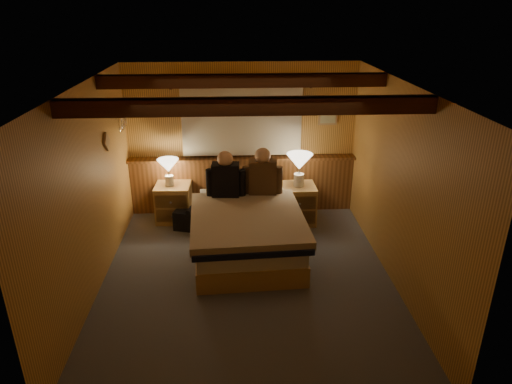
{
  "coord_description": "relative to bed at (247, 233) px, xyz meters",
  "views": [
    {
      "loc": [
        -0.15,
        -4.88,
        3.23
      ],
      "look_at": [
        0.13,
        0.4,
        1.01
      ],
      "focal_mm": 32.0,
      "sensor_mm": 36.0,
      "label": 1
    }
  ],
  "objects": [
    {
      "name": "floor",
      "position": [
        -0.02,
        -0.59,
        -0.33
      ],
      "size": [
        4.2,
        4.2,
        0.0
      ],
      "primitive_type": "plane",
      "color": "#4C515B",
      "rests_on": "ground"
    },
    {
      "name": "ceiling",
      "position": [
        -0.02,
        -0.59,
        2.07
      ],
      "size": [
        4.2,
        4.2,
        0.0
      ],
      "primitive_type": "plane",
      "rotation": [
        3.14,
        0.0,
        0.0
      ],
      "color": "#DA9551",
      "rests_on": "wall_back"
    },
    {
      "name": "wall_back",
      "position": [
        -0.02,
        1.51,
        0.87
      ],
      "size": [
        3.6,
        0.0,
        3.6
      ],
      "primitive_type": "plane",
      "rotation": [
        1.57,
        0.0,
        0.0
      ],
      "color": "gold",
      "rests_on": "floor"
    },
    {
      "name": "wall_left",
      "position": [
        -1.82,
        -0.59,
        0.87
      ],
      "size": [
        0.0,
        4.2,
        4.2
      ],
      "primitive_type": "plane",
      "rotation": [
        1.57,
        0.0,
        1.57
      ],
      "color": "gold",
      "rests_on": "floor"
    },
    {
      "name": "wall_right",
      "position": [
        1.78,
        -0.59,
        0.87
      ],
      "size": [
        0.0,
        4.2,
        4.2
      ],
      "primitive_type": "plane",
      "rotation": [
        1.57,
        0.0,
        -1.57
      ],
      "color": "gold",
      "rests_on": "floor"
    },
    {
      "name": "wall_front",
      "position": [
        -0.02,
        -2.69,
        0.87
      ],
      "size": [
        3.6,
        0.0,
        3.6
      ],
      "primitive_type": "plane",
      "rotation": [
        -1.57,
        0.0,
        0.0
      ],
      "color": "gold",
      "rests_on": "floor"
    },
    {
      "name": "wainscot",
      "position": [
        -0.02,
        1.45,
        0.15
      ],
      "size": [
        3.6,
        0.23,
        0.94
      ],
      "color": "brown",
      "rests_on": "wall_back"
    },
    {
      "name": "curtain_window",
      "position": [
        -0.02,
        1.44,
        1.19
      ],
      "size": [
        2.18,
        0.09,
        1.11
      ],
      "color": "#4A2512",
      "rests_on": "wall_back"
    },
    {
      "name": "ceiling_beams",
      "position": [
        -0.02,
        -0.44,
        1.98
      ],
      "size": [
        3.6,
        1.65,
        0.16
      ],
      "color": "#4A2512",
      "rests_on": "ceiling"
    },
    {
      "name": "coat_rail",
      "position": [
        -1.74,
        0.99,
        1.34
      ],
      "size": [
        0.05,
        0.55,
        0.24
      ],
      "color": "white",
      "rests_on": "wall_left"
    },
    {
      "name": "framed_print",
      "position": [
        1.33,
        1.49,
        1.22
      ],
      "size": [
        0.3,
        0.04,
        0.25
      ],
      "color": "#A78153",
      "rests_on": "wall_back"
    },
    {
      "name": "bed",
      "position": [
        0.0,
        0.0,
        0.0
      ],
      "size": [
        1.56,
        1.94,
        0.64
      ],
      "rotation": [
        0.0,
        0.0,
        0.06
      ],
      "color": "tan",
      "rests_on": "floor"
    },
    {
      "name": "nightstand_left",
      "position": [
        -1.11,
        1.14,
        -0.04
      ],
      "size": [
        0.55,
        0.5,
        0.59
      ],
      "rotation": [
        0.0,
        0.0,
        -0.03
      ],
      "color": "tan",
      "rests_on": "floor"
    },
    {
      "name": "nightstand_right",
      "position": [
        0.81,
        0.97,
        -0.03
      ],
      "size": [
        0.56,
        0.51,
        0.61
      ],
      "rotation": [
        0.0,
        0.0,
        0.01
      ],
      "color": "tan",
      "rests_on": "floor"
    },
    {
      "name": "lamp_left",
      "position": [
        -1.15,
        1.14,
        0.56
      ],
      "size": [
        0.33,
        0.33,
        0.43
      ],
      "color": "silver",
      "rests_on": "nightstand_left"
    },
    {
      "name": "lamp_right",
      "position": [
        0.83,
        0.96,
        0.64
      ],
      "size": [
        0.39,
        0.39,
        0.51
      ],
      "color": "silver",
      "rests_on": "nightstand_right"
    },
    {
      "name": "person_left",
      "position": [
        -0.28,
        0.6,
        0.58
      ],
      "size": [
        0.57,
        0.25,
        0.69
      ],
      "rotation": [
        0.0,
        0.0,
        -0.07
      ],
      "color": "black",
      "rests_on": "bed"
    },
    {
      "name": "person_right",
      "position": [
        0.26,
        0.67,
        0.59
      ],
      "size": [
        0.58,
        0.25,
        0.71
      ],
      "rotation": [
        0.0,
        0.0,
        -0.05
      ],
      "color": "#4B341E",
      "rests_on": "bed"
    },
    {
      "name": "duffel_bag",
      "position": [
        -0.81,
        0.82,
        -0.17
      ],
      "size": [
        0.56,
        0.42,
        0.36
      ],
      "rotation": [
        0.0,
        0.0,
        -0.26
      ],
      "color": "black",
      "rests_on": "floor"
    }
  ]
}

